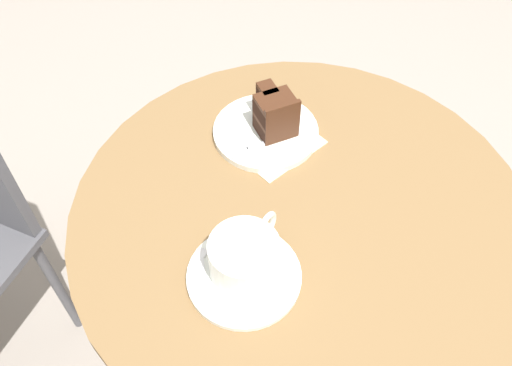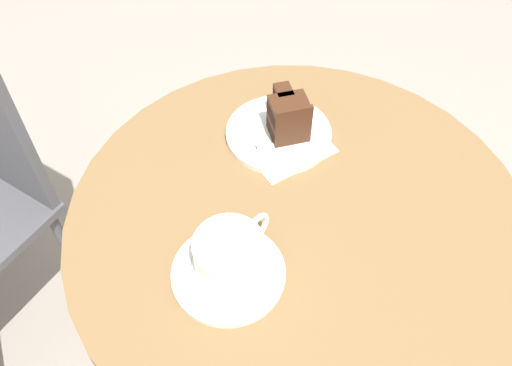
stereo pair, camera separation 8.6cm
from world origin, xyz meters
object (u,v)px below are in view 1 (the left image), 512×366
(cake_plate, at_px, (266,132))
(napkin, at_px, (269,137))
(cake_slice, at_px, (275,114))
(fork, at_px, (257,146))
(teaspoon, at_px, (203,268))
(coffee_cup, at_px, (245,256))
(saucer, at_px, (244,276))

(cake_plate, bearing_deg, napkin, -121.02)
(cake_slice, bearing_deg, fork, 176.02)
(teaspoon, relative_size, fork, 0.64)
(coffee_cup, distance_m, cake_plate, 0.29)
(cake_plate, bearing_deg, fork, -169.38)
(teaspoon, height_order, cake_slice, cake_slice)
(teaspoon, distance_m, napkin, 0.29)
(cake_plate, xyz_separation_m, napkin, (-0.01, -0.01, -0.00))
(saucer, xyz_separation_m, cake_plate, (0.27, 0.12, 0.00))
(saucer, distance_m, coffee_cup, 0.04)
(teaspoon, height_order, cake_plate, teaspoon)
(teaspoon, distance_m, cake_slice, 0.31)
(coffee_cup, bearing_deg, teaspoon, 121.81)
(coffee_cup, height_order, napkin, coffee_cup)
(saucer, xyz_separation_m, napkin, (0.26, 0.11, -0.00))
(cake_plate, xyz_separation_m, cake_slice, (0.01, -0.01, 0.04))
(coffee_cup, bearing_deg, fork, 27.19)
(saucer, distance_m, napkin, 0.29)
(napkin, bearing_deg, coffee_cup, -156.75)
(teaspoon, relative_size, cake_plate, 0.40)
(fork, distance_m, napkin, 0.04)
(cake_slice, distance_m, napkin, 0.05)
(cake_plate, bearing_deg, coffee_cup, -155.45)
(napkin, bearing_deg, saucer, -156.87)
(teaspoon, bearing_deg, cake_plate, -28.91)
(cake_plate, bearing_deg, teaspoon, -167.39)
(saucer, distance_m, fork, 0.25)
(teaspoon, bearing_deg, coffee_cup, -99.71)
(coffee_cup, relative_size, fork, 1.17)
(coffee_cup, xyz_separation_m, napkin, (0.25, 0.11, -0.04))
(teaspoon, relative_size, cake_slice, 0.79)
(coffee_cup, xyz_separation_m, cake_slice, (0.27, 0.11, 0.01))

